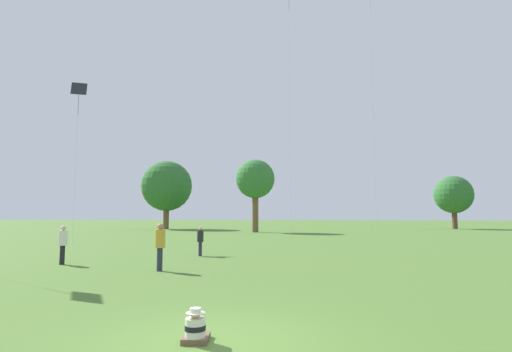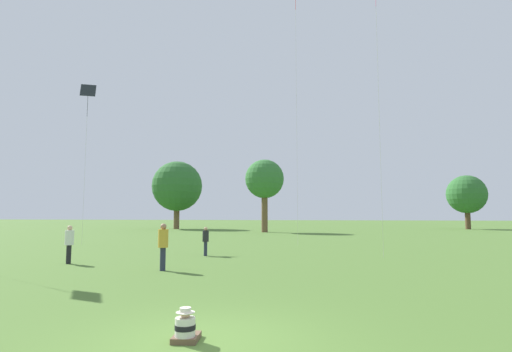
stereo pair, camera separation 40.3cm
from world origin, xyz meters
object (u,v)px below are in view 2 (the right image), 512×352
at_px(seated_toddler, 185,328).
at_px(distant_tree_1, 177,186).
at_px(kite_2, 88,95).
at_px(distant_tree_2, 265,180).
at_px(person_standing_2, 163,243).
at_px(distant_tree_0, 467,194).
at_px(person_standing_1, 206,239).
at_px(person_standing_0, 69,241).

xyz_separation_m(seated_toddler, distant_tree_1, (-20.07, 51.56, 6.30)).
bearing_deg(kite_2, distant_tree_2, 87.42).
height_order(person_standing_2, distant_tree_0, distant_tree_0).
relative_size(kite_2, distant_tree_2, 1.32).
bearing_deg(person_standing_1, seated_toddler, -164.97).
height_order(person_standing_0, distant_tree_0, distant_tree_0).
bearing_deg(person_standing_0, distant_tree_0, 69.40).
xyz_separation_m(person_standing_2, distant_tree_2, (-1.16, 34.46, 5.48)).
height_order(person_standing_2, distant_tree_1, distant_tree_1).
bearing_deg(person_standing_2, person_standing_1, 170.40).
bearing_deg(distant_tree_2, seated_toddler, -83.23).
bearing_deg(person_standing_1, distant_tree_1, 22.60).
height_order(seated_toddler, person_standing_2, person_standing_2).
distance_m(person_standing_0, person_standing_2, 5.23).
bearing_deg(seated_toddler, person_standing_2, 109.15).
relative_size(seated_toddler, distant_tree_2, 0.07).
height_order(person_standing_0, kite_2, kite_2).
bearing_deg(person_standing_0, distant_tree_1, 118.08).
distance_m(person_standing_0, distant_tree_0, 58.53).
xyz_separation_m(person_standing_2, distant_tree_0, (27.48, 49.84, 4.13)).
bearing_deg(distant_tree_1, person_standing_2, -69.55).
height_order(distant_tree_0, distant_tree_1, distant_tree_1).
bearing_deg(distant_tree_0, person_standing_1, -121.95).
relative_size(seated_toddler, distant_tree_0, 0.07).
bearing_deg(seated_toddler, person_standing_1, 99.42).
bearing_deg(distant_tree_1, distant_tree_2, -30.58).
xyz_separation_m(person_standing_1, distant_tree_1, (-16.14, 37.56, 5.63)).
relative_size(person_standing_1, distant_tree_0, 0.19).
bearing_deg(seated_toddler, person_standing_0, 126.77).
xyz_separation_m(seated_toddler, person_standing_1, (-3.93, 14.00, 0.67)).
height_order(person_standing_1, distant_tree_2, distant_tree_2).
xyz_separation_m(person_standing_2, kite_2, (-11.16, 11.64, 10.10)).
relative_size(person_standing_0, person_standing_2, 0.92).
xyz_separation_m(person_standing_0, person_standing_1, (5.03, 4.40, -0.10)).
height_order(distant_tree_1, distant_tree_2, distant_tree_1).
bearing_deg(distant_tree_1, person_standing_1, -66.75).
height_order(kite_2, distant_tree_1, kite_2).
bearing_deg(person_standing_1, distant_tree_2, 1.63).
distance_m(seated_toddler, person_standing_2, 9.16).
distance_m(person_standing_0, distant_tree_2, 33.79).
bearing_deg(kite_2, person_standing_0, -38.18).
bearing_deg(distant_tree_0, distant_tree_1, -171.51).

